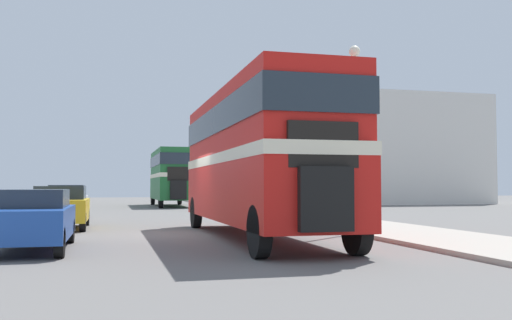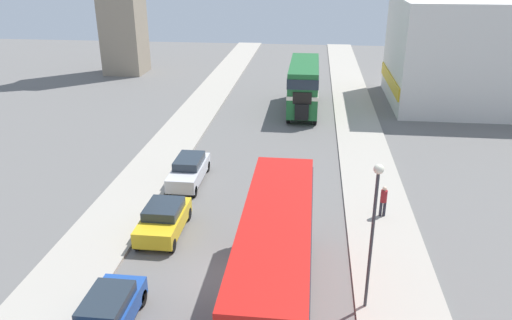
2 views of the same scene
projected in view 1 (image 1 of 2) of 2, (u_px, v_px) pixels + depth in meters
ground_plane at (180, 234)px, 17.80m from camera, size 120.00×120.00×0.00m
sidewalk_right at (378, 228)px, 19.48m from camera, size 3.50×120.00×0.12m
double_decker_bus at (256, 152)px, 16.53m from camera, size 2.50×11.08×4.16m
bus_distant at (171, 173)px, 42.62m from camera, size 2.45×9.53×4.15m
car_parked_near at (33, 218)px, 13.33m from camera, size 1.67×4.17×1.42m
car_parked_mid at (61, 207)px, 20.06m from camera, size 1.84×3.91×1.50m
car_parked_far at (67, 202)px, 25.74m from camera, size 1.65×4.49×1.55m
pedestrian_walking at (318, 196)px, 25.41m from camera, size 0.33×0.33×1.65m
street_lamp at (355, 109)px, 18.07m from camera, size 0.36×0.36×5.86m
shop_building_block at (361, 151)px, 50.71m from camera, size 19.03×11.85×9.18m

